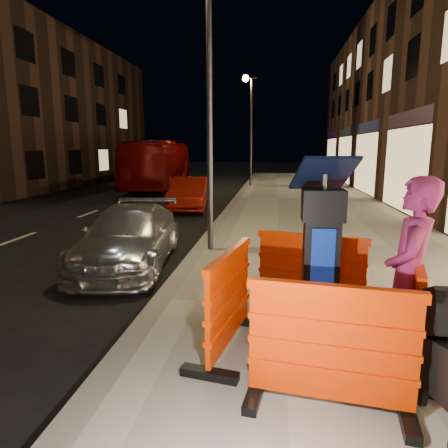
# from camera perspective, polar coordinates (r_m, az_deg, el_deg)

# --- Properties ---
(ground_plane) EXTENTS (120.00, 120.00, 0.00)m
(ground_plane) POSITION_cam_1_polar(r_m,az_deg,el_deg) (6.11, -8.83, -11.80)
(ground_plane) COLOR black
(ground_plane) RESTS_ON ground
(sidewalk) EXTENTS (6.00, 60.00, 0.15)m
(sidewalk) POSITION_cam_1_polar(r_m,az_deg,el_deg) (6.03, 20.43, -11.91)
(sidewalk) COLOR gray
(sidewalk) RESTS_ON ground
(kerb) EXTENTS (0.30, 60.00, 0.15)m
(kerb) POSITION_cam_1_polar(r_m,az_deg,el_deg) (6.08, -8.85, -11.15)
(kerb) COLOR slate
(kerb) RESTS_ON ground
(parking_kiosk) EXTENTS (0.75, 0.75, 1.99)m
(parking_kiosk) POSITION_cam_1_polar(r_m,az_deg,el_deg) (4.28, 13.59, -5.68)
(parking_kiosk) COLOR black
(parking_kiosk) RESTS_ON sidewalk
(barrier_front) EXTENTS (1.49, 0.78, 1.11)m
(barrier_front) POSITION_cam_1_polar(r_m,az_deg,el_deg) (3.56, 15.00, -16.84)
(barrier_front) COLOR #F63100
(barrier_front) RESTS_ON sidewalk
(barrier_back) EXTENTS (1.53, 0.96, 1.11)m
(barrier_back) POSITION_cam_1_polar(r_m,az_deg,el_deg) (5.31, 12.26, -7.33)
(barrier_back) COLOR #F63100
(barrier_back) RESTS_ON sidewalk
(barrier_kerbside) EXTENTS (0.85, 1.51, 1.11)m
(barrier_kerbside) POSITION_cam_1_polar(r_m,az_deg,el_deg) (4.42, 0.77, -10.87)
(barrier_kerbside) COLOR #F63100
(barrier_kerbside) RESTS_ON sidewalk
(barrier_bldgside) EXTENTS (0.94, 1.53, 1.11)m
(barrier_bldgside) POSITION_cam_1_polar(r_m,az_deg,el_deg) (4.63, 25.33, -10.93)
(barrier_bldgside) COLOR #F63100
(barrier_bldgside) RESTS_ON sidewalk
(car_silver) EXTENTS (2.03, 4.16, 1.16)m
(car_silver) POSITION_cam_1_polar(r_m,az_deg,el_deg) (8.38, -13.19, -5.65)
(car_silver) COLOR silver
(car_silver) RESTS_ON ground
(car_red) EXTENTS (1.62, 3.83, 1.23)m
(car_red) POSITION_cam_1_polar(r_m,az_deg,el_deg) (15.45, -4.79, 2.12)
(car_red) COLOR maroon
(car_red) RESTS_ON ground
(bus_doubledecker) EXTENTS (3.13, 9.95, 2.73)m
(bus_doubledecker) POSITION_cam_1_polar(r_m,az_deg,el_deg) (23.97, -9.14, 5.12)
(bus_doubledecker) COLOR maroon
(bus_doubledecker) RESTS_ON ground
(man) EXTENTS (0.69, 0.83, 1.94)m
(man) POSITION_cam_1_polar(r_m,az_deg,el_deg) (4.26, 24.99, -6.84)
(man) COLOR #962362
(man) RESTS_ON sidewalk
(street_lamp_mid) EXTENTS (0.12, 0.12, 6.00)m
(street_lamp_mid) POSITION_cam_1_polar(r_m,az_deg,el_deg) (8.56, -2.08, 16.29)
(street_lamp_mid) COLOR #3F3F44
(street_lamp_mid) RESTS_ON sidewalk
(street_lamp_far) EXTENTS (0.12, 0.12, 6.00)m
(street_lamp_far) POSITION_cam_1_polar(r_m,az_deg,el_deg) (23.46, 3.90, 12.82)
(street_lamp_far) COLOR #3F3F44
(street_lamp_far) RESTS_ON sidewalk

